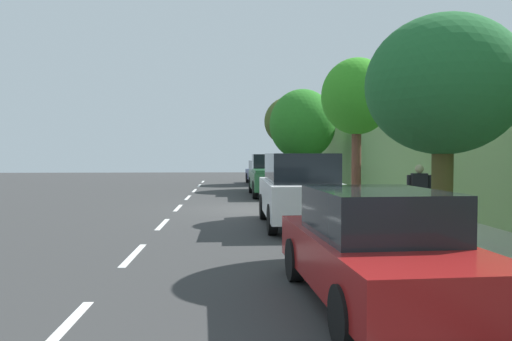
{
  "coord_description": "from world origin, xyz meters",
  "views": [
    {
      "loc": [
        -0.95,
        -17.61,
        1.99
      ],
      "look_at": [
        0.59,
        11.57,
        0.98
      ],
      "focal_mm": 34.88,
      "sensor_mm": 36.0,
      "label": 1
    }
  ],
  "objects_px": {
    "fire_hydrant": "(305,185)",
    "street_tree_far_end": "(302,125)",
    "parked_suv_white_second": "(299,189)",
    "street_tree_mid_block": "(357,98)",
    "bicycle_at_curb": "(275,182)",
    "street_tree_near_cyclist": "(443,87)",
    "pedestrian_on_phone": "(419,192)",
    "parked_pickup_green_mid": "(272,176)",
    "cyclist_with_backpack": "(280,171)",
    "street_tree_corner": "(291,122)",
    "parked_sedan_dark_blue_far": "(262,172)",
    "parked_sedan_red_nearest": "(376,248)"
  },
  "relations": [
    {
      "from": "fire_hydrant",
      "to": "street_tree_far_end",
      "type": "bearing_deg",
      "value": 83.4
    },
    {
      "from": "parked_suv_white_second",
      "to": "street_tree_mid_block",
      "type": "distance_m",
      "value": 4.02
    },
    {
      "from": "bicycle_at_curb",
      "to": "street_tree_near_cyclist",
      "type": "xyz_separation_m",
      "value": [
        1.44,
        -18.81,
        2.87
      ]
    },
    {
      "from": "parked_suv_white_second",
      "to": "pedestrian_on_phone",
      "type": "bearing_deg",
      "value": -22.72
    },
    {
      "from": "parked_suv_white_second",
      "to": "street_tree_near_cyclist",
      "type": "bearing_deg",
      "value": -63.99
    },
    {
      "from": "parked_pickup_green_mid",
      "to": "street_tree_far_end",
      "type": "bearing_deg",
      "value": 62.71
    },
    {
      "from": "cyclist_with_backpack",
      "to": "street_tree_corner",
      "type": "height_order",
      "value": "street_tree_corner"
    },
    {
      "from": "parked_suv_white_second",
      "to": "street_tree_far_end",
      "type": "relative_size",
      "value": 0.87
    },
    {
      "from": "street_tree_mid_block",
      "to": "street_tree_corner",
      "type": "xyz_separation_m",
      "value": [
        -0.0,
        17.01,
        0.32
      ]
    },
    {
      "from": "parked_sedan_dark_blue_far",
      "to": "parked_pickup_green_mid",
      "type": "bearing_deg",
      "value": -90.77
    },
    {
      "from": "cyclist_with_backpack",
      "to": "parked_suv_white_second",
      "type": "bearing_deg",
      "value": -93.67
    },
    {
      "from": "parked_sedan_dark_blue_far",
      "to": "street_tree_far_end",
      "type": "distance_m",
      "value": 5.93
    },
    {
      "from": "street_tree_mid_block",
      "to": "street_tree_corner",
      "type": "distance_m",
      "value": 17.01
    },
    {
      "from": "parked_suv_white_second",
      "to": "bicycle_at_curb",
      "type": "height_order",
      "value": "parked_suv_white_second"
    },
    {
      "from": "street_tree_mid_block",
      "to": "pedestrian_on_phone",
      "type": "height_order",
      "value": "street_tree_mid_block"
    },
    {
      "from": "bicycle_at_curb",
      "to": "street_tree_near_cyclist",
      "type": "height_order",
      "value": "street_tree_near_cyclist"
    },
    {
      "from": "street_tree_mid_block",
      "to": "parked_suv_white_second",
      "type": "bearing_deg",
      "value": -135.6
    },
    {
      "from": "street_tree_mid_block",
      "to": "street_tree_far_end",
      "type": "distance_m",
      "value": 11.76
    },
    {
      "from": "parked_pickup_green_mid",
      "to": "pedestrian_on_phone",
      "type": "relative_size",
      "value": 3.37
    },
    {
      "from": "parked_sedan_red_nearest",
      "to": "cyclist_with_backpack",
      "type": "relative_size",
      "value": 2.65
    },
    {
      "from": "cyclist_with_backpack",
      "to": "fire_hydrant",
      "type": "distance_m",
      "value": 4.95
    },
    {
      "from": "street_tree_near_cyclist",
      "to": "street_tree_far_end",
      "type": "bearing_deg",
      "value": 90.0
    },
    {
      "from": "parked_sedan_dark_blue_far",
      "to": "parked_suv_white_second",
      "type": "bearing_deg",
      "value": -90.62
    },
    {
      "from": "cyclist_with_backpack",
      "to": "street_tree_far_end",
      "type": "relative_size",
      "value": 0.31
    },
    {
      "from": "street_tree_far_end",
      "to": "street_tree_corner",
      "type": "distance_m",
      "value": 5.27
    },
    {
      "from": "parked_sedan_red_nearest",
      "to": "bicycle_at_curb",
      "type": "relative_size",
      "value": 2.59
    },
    {
      "from": "parked_suv_white_second",
      "to": "parked_sedan_dark_blue_far",
      "type": "bearing_deg",
      "value": 89.38
    },
    {
      "from": "bicycle_at_curb",
      "to": "fire_hydrant",
      "type": "bearing_deg",
      "value": -80.48
    },
    {
      "from": "parked_sedan_red_nearest",
      "to": "fire_hydrant",
      "type": "height_order",
      "value": "parked_sedan_red_nearest"
    },
    {
      "from": "parked_sedan_red_nearest",
      "to": "parked_sedan_dark_blue_far",
      "type": "bearing_deg",
      "value": 89.57
    },
    {
      "from": "parked_pickup_green_mid",
      "to": "parked_suv_white_second",
      "type": "bearing_deg",
      "value": -90.49
    },
    {
      "from": "parked_sedan_dark_blue_far",
      "to": "pedestrian_on_phone",
      "type": "xyz_separation_m",
      "value": [
        2.68,
        -19.89,
        0.27
      ]
    },
    {
      "from": "street_tree_near_cyclist",
      "to": "street_tree_corner",
      "type": "bearing_deg",
      "value": 90.0
    },
    {
      "from": "parked_suv_white_second",
      "to": "pedestrian_on_phone",
      "type": "xyz_separation_m",
      "value": [
        2.88,
        -1.21,
        -0.01
      ]
    },
    {
      "from": "parked_sedan_red_nearest",
      "to": "parked_suv_white_second",
      "type": "relative_size",
      "value": 0.95
    },
    {
      "from": "bicycle_at_curb",
      "to": "pedestrian_on_phone",
      "type": "distance_m",
      "value": 15.86
    },
    {
      "from": "parked_suv_white_second",
      "to": "parked_pickup_green_mid",
      "type": "xyz_separation_m",
      "value": [
        0.09,
        9.9,
        -0.13
      ]
    },
    {
      "from": "parked_sedan_dark_blue_far",
      "to": "cyclist_with_backpack",
      "type": "xyz_separation_m",
      "value": [
        0.7,
        -4.66,
        0.28
      ]
    },
    {
      "from": "parked_suv_white_second",
      "to": "street_tree_corner",
      "type": "xyz_separation_m",
      "value": [
        2.11,
        19.07,
        3.04
      ]
    },
    {
      "from": "parked_sedan_red_nearest",
      "to": "fire_hydrant",
      "type": "xyz_separation_m",
      "value": [
        1.56,
        16.3,
        -0.19
      ]
    },
    {
      "from": "street_tree_near_cyclist",
      "to": "street_tree_mid_block",
      "type": "distance_m",
      "value": 6.41
    },
    {
      "from": "parked_sedan_dark_blue_far",
      "to": "street_tree_corner",
      "type": "distance_m",
      "value": 3.85
    },
    {
      "from": "parked_pickup_green_mid",
      "to": "street_tree_far_end",
      "type": "xyz_separation_m",
      "value": [
        2.03,
        3.93,
        2.67
      ]
    },
    {
      "from": "parked_suv_white_second",
      "to": "cyclist_with_backpack",
      "type": "height_order",
      "value": "parked_suv_white_second"
    },
    {
      "from": "parked_sedan_dark_blue_far",
      "to": "pedestrian_on_phone",
      "type": "bearing_deg",
      "value": -82.33
    },
    {
      "from": "street_tree_near_cyclist",
      "to": "street_tree_far_end",
      "type": "height_order",
      "value": "street_tree_far_end"
    },
    {
      "from": "fire_hydrant",
      "to": "street_tree_mid_block",
      "type": "bearing_deg",
      "value": -85.63
    },
    {
      "from": "parked_sedan_red_nearest",
      "to": "street_tree_mid_block",
      "type": "distance_m",
      "value": 9.91
    },
    {
      "from": "bicycle_at_curb",
      "to": "street_tree_far_end",
      "type": "xyz_separation_m",
      "value": [
        1.44,
        -0.66,
        3.2
      ]
    },
    {
      "from": "parked_suv_white_second",
      "to": "street_tree_mid_block",
      "type": "xyz_separation_m",
      "value": [
        2.11,
        2.07,
        2.72
      ]
    }
  ]
}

